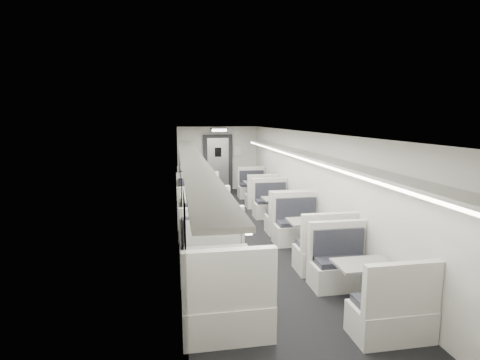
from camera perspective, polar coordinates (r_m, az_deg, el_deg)
name	(u,v)px	position (r m, az deg, el deg)	size (l,w,h in m)	color
room	(248,187)	(8.34, 1.27, -1.05)	(3.24, 12.24, 2.64)	black
booth_left_a	(196,196)	(11.42, -6.72, -2.39)	(1.07, 2.17, 1.16)	silver
booth_left_b	(201,212)	(9.38, -6.00, -4.80)	(1.15, 2.33, 1.25)	silver
booth_left_c	(208,241)	(7.41, -4.87, -9.24)	(0.96, 1.95, 1.04)	silver
booth_left_d	(219,277)	(5.68, -3.16, -14.61)	(1.12, 2.27, 1.22)	silver
booth_right_a	(257,191)	(12.22, 2.54, -1.75)	(0.96, 1.94, 1.04)	silver
booth_right_b	(279,211)	(9.72, 5.89, -4.67)	(0.98, 1.99, 1.06)	silver
booth_right_c	(309,237)	(7.65, 10.54, -8.59)	(1.02, 2.08, 1.11)	silver
booth_right_d	(363,285)	(5.82, 18.17, -15.03)	(0.97, 1.97, 1.06)	silver
passenger	(202,185)	(10.89, -5.83, -0.70)	(0.59, 0.39, 1.62)	black
window_a	(179,163)	(11.53, -9.32, 2.50)	(0.02, 1.18, 0.84)	black
window_b	(180,174)	(9.34, -9.16, 0.90)	(0.02, 1.18, 0.84)	black
window_c	(182,191)	(7.18, -8.90, -1.66)	(0.02, 1.18, 0.84)	black
window_d	(185,223)	(5.03, -8.41, -6.43)	(0.02, 1.18, 0.84)	black
luggage_rack_left	(192,157)	(7.79, -7.31, 3.46)	(0.46, 10.40, 0.09)	silver
luggage_rack_right	(307,155)	(8.28, 10.19, 3.74)	(0.46, 10.40, 0.09)	silver
vestibule_door	(218,163)	(14.17, -3.38, 2.62)	(1.10, 0.13, 2.10)	black
exit_sign	(219,130)	(13.59, -3.19, 7.58)	(0.62, 0.12, 0.16)	black
wall_notice	(238,150)	(14.21, -0.38, 4.53)	(0.32, 0.02, 0.40)	silver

